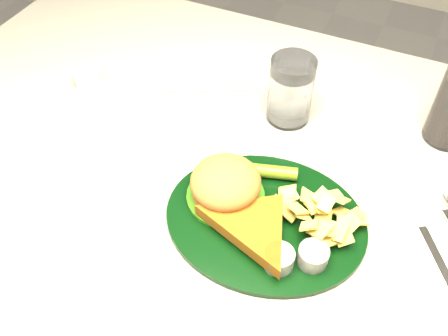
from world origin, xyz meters
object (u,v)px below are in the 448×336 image
(dinner_plate, at_px, (266,208))
(fork_napkin, at_px, (443,261))
(water_glass, at_px, (291,90))
(table, at_px, (238,291))

(dinner_plate, bearing_deg, fork_napkin, 1.71)
(dinner_plate, bearing_deg, water_glass, 95.44)
(dinner_plate, distance_m, water_glass, 0.22)
(water_glass, height_order, fork_napkin, water_glass)
(table, relative_size, dinner_plate, 4.36)
(table, distance_m, water_glass, 0.45)
(water_glass, bearing_deg, dinner_plate, -78.18)
(water_glass, bearing_deg, table, -98.49)
(table, height_order, fork_napkin, fork_napkin)
(dinner_plate, height_order, water_glass, water_glass)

